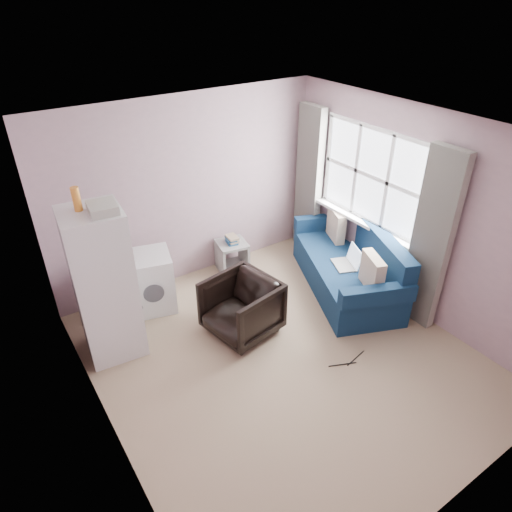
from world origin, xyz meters
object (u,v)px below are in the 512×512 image
(armchair, at_px, (241,305))
(side_table, at_px, (232,254))
(washing_machine, at_px, (151,280))
(fridge, at_px, (104,284))
(sofa, at_px, (351,267))

(armchair, distance_m, side_table, 1.38)
(armchair, distance_m, washing_machine, 1.25)
(armchair, xyz_separation_m, fridge, (-1.34, 0.57, 0.50))
(fridge, height_order, side_table, fridge)
(washing_machine, xyz_separation_m, side_table, (1.30, 0.17, -0.14))
(side_table, relative_size, sofa, 0.25)
(washing_machine, height_order, sofa, sofa)
(sofa, bearing_deg, side_table, 153.22)
(armchair, bearing_deg, fridge, -122.89)
(fridge, xyz_separation_m, sofa, (3.05, -0.61, -0.55))
(armchair, relative_size, side_table, 1.40)
(fridge, bearing_deg, side_table, 24.78)
(fridge, height_order, washing_machine, fridge)
(armchair, relative_size, washing_machine, 1.01)
(washing_machine, height_order, side_table, washing_machine)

